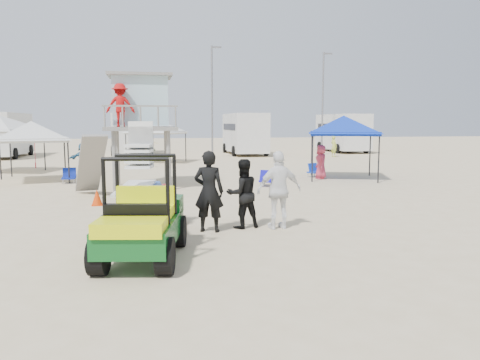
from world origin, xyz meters
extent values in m
plane|color=beige|center=(0.00, 0.00, 0.00)|extent=(140.00, 140.00, 0.00)
cube|color=#0C4E1A|center=(-1.60, 1.72, 0.56)|extent=(1.69, 2.72, 0.45)
cube|color=#D9E50C|center=(-1.60, 1.72, 0.83)|extent=(1.26, 0.91, 0.24)
cylinder|color=black|center=(-2.16, 0.81, 0.32)|extent=(0.40, 0.69, 0.65)
cube|color=black|center=(-1.60, 4.02, 0.52)|extent=(1.78, 2.32, 0.13)
cylinder|color=black|center=(-2.21, 4.02, 0.28)|extent=(0.32, 0.58, 0.55)
imported|color=black|center=(-0.10, 3.72, 0.96)|extent=(0.80, 0.65, 1.92)
imported|color=black|center=(0.75, 3.97, 0.84)|extent=(0.94, 0.80, 1.68)
imported|color=white|center=(1.60, 3.72, 0.94)|extent=(1.14, 0.57, 1.88)
cylinder|color=gray|center=(-2.76, 10.74, 1.12)|extent=(0.16, 0.16, 2.25)
cube|color=gray|center=(-1.77, 11.73, 2.32)|extent=(2.73, 2.73, 0.14)
cube|color=#A7CBD7|center=(-1.77, 12.00, 3.37)|extent=(2.09, 1.82, 1.89)
imported|color=#B20F0F|center=(-2.49, 10.83, 3.18)|extent=(1.02, 0.59, 1.58)
cylinder|color=black|center=(5.78, 11.60, 1.06)|extent=(0.06, 0.06, 2.12)
pyramid|color=#0F30AC|center=(7.17, 12.98, 2.87)|extent=(3.72, 3.72, 0.80)
cube|color=#0F30AC|center=(7.17, 12.98, 2.07)|extent=(3.72, 3.72, 0.18)
pyramid|color=silver|center=(-6.44, 14.47, 2.62)|extent=(3.45, 3.45, 0.80)
cube|color=silver|center=(-6.44, 14.47, 1.82)|extent=(3.45, 3.45, 0.18)
cylinder|color=black|center=(-2.48, 21.88, 0.98)|extent=(0.06, 0.06, 1.97)
pyramid|color=silver|center=(-1.04, 23.31, 2.72)|extent=(3.98, 3.98, 0.80)
cube|color=silver|center=(-1.04, 23.31, 1.92)|extent=(3.98, 3.98, 0.18)
imported|color=red|center=(-7.80, 20.70, 0.94)|extent=(2.40, 2.43, 1.89)
imported|color=yellow|center=(-1.91, 19.57, 0.84)|extent=(2.35, 2.37, 1.69)
cone|color=red|center=(-3.09, 7.86, 0.25)|extent=(0.34, 0.34, 0.50)
cone|color=#F56307|center=(-4.14, 12.69, 0.25)|extent=(0.34, 0.34, 0.50)
cube|color=#0D2196|center=(-4.86, 13.58, 0.22)|extent=(0.58, 0.54, 0.06)
cube|color=#0D2196|center=(-4.86, 13.82, 0.42)|extent=(0.55, 0.21, 0.44)
cylinder|color=#B2B2B7|center=(-5.08, 13.38, 0.10)|extent=(0.03, 0.03, 0.20)
cube|color=#1036B4|center=(6.13, 13.84, 0.22)|extent=(0.71, 0.69, 0.06)
cube|color=#1036B4|center=(6.13, 14.08, 0.42)|extent=(0.56, 0.39, 0.44)
cylinder|color=#B2B2B7|center=(5.91, 13.64, 0.10)|extent=(0.03, 0.03, 0.20)
cube|color=#120FA6|center=(3.15, 11.05, 0.22)|extent=(0.73, 0.73, 0.06)
cube|color=#120FA6|center=(3.15, 11.29, 0.42)|extent=(0.53, 0.48, 0.44)
cylinder|color=#B2B2B7|center=(2.93, 10.85, 0.10)|extent=(0.03, 0.03, 0.20)
cube|color=silver|center=(-12.00, 30.00, 1.75)|extent=(2.50, 6.80, 3.00)
cube|color=black|center=(-12.00, 30.00, 2.20)|extent=(2.54, 5.44, 0.50)
cube|color=silver|center=(-3.00, 31.50, 1.75)|extent=(2.50, 6.50, 3.00)
cube|color=black|center=(-3.00, 31.50, 2.20)|extent=(2.54, 5.20, 0.50)
cylinder|color=black|center=(-4.25, 29.42, 0.40)|extent=(0.25, 0.80, 0.80)
cube|color=silver|center=(6.00, 30.00, 1.75)|extent=(2.50, 7.00, 3.00)
cube|color=black|center=(6.00, 30.00, 2.20)|extent=(2.54, 5.60, 0.50)
cylinder|color=black|center=(4.75, 27.76, 0.40)|extent=(0.25, 0.80, 0.80)
cube|color=silver|center=(15.00, 31.50, 1.75)|extent=(2.50, 6.60, 3.00)
cube|color=black|center=(15.00, 31.50, 2.20)|extent=(2.54, 5.28, 0.50)
cylinder|color=black|center=(13.75, 29.39, 0.40)|extent=(0.25, 0.80, 0.80)
cylinder|color=slate|center=(3.00, 27.00, 4.00)|extent=(0.14, 0.14, 8.00)
cylinder|color=slate|center=(12.00, 28.50, 4.00)|extent=(0.14, 0.14, 8.00)
imported|color=#B9344B|center=(6.17, 13.08, 0.78)|extent=(0.52, 0.77, 1.55)
imported|color=#547445|center=(-1.48, 23.62, 0.85)|extent=(0.82, 0.95, 1.70)
imported|color=#B7C84B|center=(12.02, 26.02, 0.79)|extent=(0.56, 0.67, 1.57)
imported|color=#306890|center=(-4.73, 17.15, 0.78)|extent=(1.51, 1.05, 1.57)
camera|label=1|loc=(-1.40, -7.02, 2.56)|focal=35.00mm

